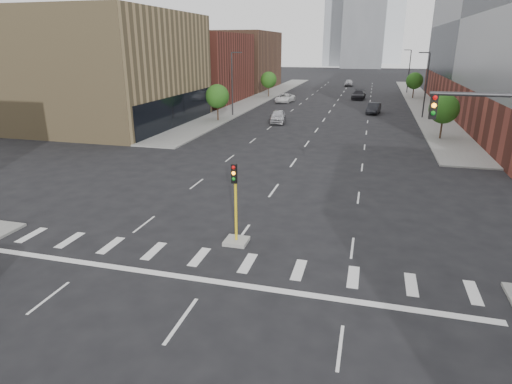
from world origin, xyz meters
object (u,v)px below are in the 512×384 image
at_px(median_traffic_signal, 236,226).
at_px(car_near_left, 278,116).
at_px(car_distant, 349,83).
at_px(car_mid_right, 374,108).
at_px(car_far_left, 285,98).
at_px(car_deep_right, 359,95).

bearing_deg(median_traffic_signal, car_near_left, 98.88).
bearing_deg(car_near_left, car_distant, 75.59).
bearing_deg(car_distant, car_mid_right, -83.45).
relative_size(median_traffic_signal, car_far_left, 0.80).
bearing_deg(car_deep_right, car_mid_right, -77.86).
bearing_deg(car_mid_right, median_traffic_signal, -90.39).
height_order(car_near_left, car_deep_right, car_deep_right).
xyz_separation_m(car_mid_right, car_far_left, (-15.83, 9.88, -0.04)).
bearing_deg(median_traffic_signal, car_far_left, 98.86).
bearing_deg(median_traffic_signal, car_distant, 89.87).
height_order(car_near_left, car_mid_right, car_near_left).
distance_m(median_traffic_signal, car_deep_right, 67.40).
bearing_deg(median_traffic_signal, car_mid_right, 82.22).
height_order(median_traffic_signal, car_distant, median_traffic_signal).
bearing_deg(car_mid_right, car_near_left, -129.29).
xyz_separation_m(car_deep_right, car_distant, (-3.51, 28.03, -0.01)).
relative_size(car_near_left, car_far_left, 0.91).
xyz_separation_m(car_far_left, car_distant, (9.37, 36.57, 0.08)).
xyz_separation_m(car_far_left, car_deep_right, (12.88, 8.54, 0.09)).
bearing_deg(car_far_left, car_near_left, -74.08).
height_order(median_traffic_signal, car_far_left, median_traffic_signal).
bearing_deg(car_far_left, car_deep_right, 40.66).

